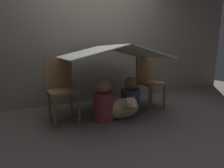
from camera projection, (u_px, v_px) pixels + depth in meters
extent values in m
plane|color=#47423D|center=(119.00, 119.00, 2.48)|extent=(8.80, 8.80, 0.00)
cube|color=#6B6056|center=(93.00, 35.00, 3.21)|extent=(7.00, 0.05, 2.50)
cylinder|color=brown|center=(55.00, 113.00, 2.14)|extent=(0.04, 0.04, 0.41)
cylinder|color=brown|center=(79.00, 109.00, 2.30)|extent=(0.04, 0.04, 0.41)
cylinder|color=brown|center=(49.00, 106.00, 2.40)|extent=(0.04, 0.04, 0.41)
cylinder|color=brown|center=(71.00, 103.00, 2.56)|extent=(0.04, 0.04, 0.41)
cube|color=brown|center=(63.00, 91.00, 2.31)|extent=(0.41, 0.41, 0.04)
cube|color=brown|center=(59.00, 73.00, 2.41)|extent=(0.37, 0.07, 0.41)
cylinder|color=brown|center=(150.00, 100.00, 2.73)|extent=(0.04, 0.04, 0.41)
cylinder|color=brown|center=(164.00, 97.00, 2.87)|extent=(0.04, 0.04, 0.41)
cylinder|color=brown|center=(137.00, 95.00, 3.00)|extent=(0.04, 0.04, 0.41)
cylinder|color=brown|center=(151.00, 93.00, 3.14)|extent=(0.04, 0.04, 0.41)
cube|color=brown|center=(151.00, 83.00, 2.89)|extent=(0.40, 0.40, 0.04)
cube|color=brown|center=(145.00, 69.00, 3.00)|extent=(0.37, 0.06, 0.41)
cube|color=silver|center=(88.00, 52.00, 2.36)|extent=(0.72, 1.12, 0.19)
cube|color=silver|center=(133.00, 52.00, 2.65)|extent=(0.72, 1.12, 0.19)
cube|color=silver|center=(112.00, 45.00, 2.49)|extent=(0.04, 1.12, 0.01)
cylinder|color=maroon|center=(104.00, 106.00, 2.44)|extent=(0.29, 0.29, 0.39)
sphere|color=#9E7556|center=(104.00, 86.00, 2.38)|extent=(0.19, 0.19, 0.19)
cylinder|color=#2D3351|center=(130.00, 102.00, 2.64)|extent=(0.29, 0.29, 0.39)
sphere|color=brown|center=(131.00, 83.00, 2.58)|extent=(0.19, 0.19, 0.19)
ellipsoid|color=tan|center=(124.00, 108.00, 2.49)|extent=(0.50, 0.18, 0.30)
sphere|color=tan|center=(131.00, 104.00, 2.30)|extent=(0.17, 0.17, 0.17)
ellipsoid|color=tan|center=(134.00, 106.00, 2.24)|extent=(0.07, 0.08, 0.06)
cone|color=tan|center=(127.00, 99.00, 2.27)|extent=(0.06, 0.06, 0.08)
cone|color=tan|center=(134.00, 98.00, 2.31)|extent=(0.06, 0.06, 0.08)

